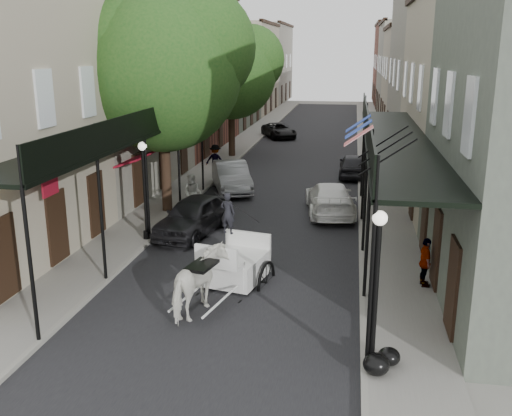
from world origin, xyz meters
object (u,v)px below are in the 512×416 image
at_px(pedestrian_walking, 192,193).
at_px(pedestrian_sidewalk_left, 215,160).
at_px(lamppost_right_near, 376,290).
at_px(tree_near, 172,64).
at_px(car_left_far, 279,130).
at_px(carriage, 242,242).
at_px(car_right_near, 330,198).
at_px(horse, 200,283).
at_px(lamppost_right_far, 364,145).
at_px(pedestrian_sidewalk_right, 425,262).
at_px(car_left_near, 194,215).
at_px(car_left_mid, 231,177).
at_px(car_right_far, 353,165).
at_px(lamppost_left, 145,189).
at_px(tree_far, 237,69).

bearing_deg(pedestrian_walking, pedestrian_sidewalk_left, 99.10).
bearing_deg(lamppost_right_near, pedestrian_walking, 121.76).
bearing_deg(pedestrian_walking, tree_near, -168.14).
distance_m(tree_near, car_left_far, 24.04).
xyz_separation_m(carriage, car_right_near, (2.46, 7.90, -0.49)).
relative_size(horse, car_left_far, 0.49).
bearing_deg(car_left_far, lamppost_right_far, -91.46).
relative_size(carriage, car_left_far, 0.70).
height_order(pedestrian_sidewalk_right, car_left_near, pedestrian_sidewalk_right).
height_order(carriage, car_left_far, carriage).
relative_size(tree_near, car_right_near, 1.98).
bearing_deg(pedestrian_sidewalk_right, carriage, 82.06).
relative_size(car_left_near, car_left_far, 1.00).
bearing_deg(pedestrian_walking, lamppost_right_far, 49.06).
xyz_separation_m(lamppost_right_near, carriage, (-3.96, 5.12, -0.86)).
bearing_deg(pedestrian_sidewalk_left, lamppost_right_near, 113.22).
height_order(lamppost_right_near, pedestrian_sidewalk_right, lamppost_right_near).
bearing_deg(lamppost_right_far, car_left_mid, -152.04).
bearing_deg(pedestrian_walking, lamppost_right_near, -54.64).
relative_size(pedestrian_walking, car_left_mid, 0.38).
height_order(pedestrian_sidewalk_left, car_right_far, pedestrian_sidewalk_left).
relative_size(pedestrian_sidewalk_left, car_right_far, 0.44).
bearing_deg(lamppost_left, pedestrian_walking, 82.02).
bearing_deg(car_right_near, pedestrian_walking, -0.77).
relative_size(car_left_near, car_right_far, 1.11).
bearing_deg(lamppost_right_far, tree_near, -136.69).
height_order(tree_near, lamppost_right_near, tree_near).
height_order(lamppost_left, pedestrian_walking, lamppost_left).
height_order(tree_near, horse, tree_near).
xyz_separation_m(pedestrian_sidewalk_left, car_left_near, (1.60, -10.33, -0.25)).
distance_m(pedestrian_sidewalk_left, car_left_mid, 3.52).
bearing_deg(pedestrian_sidewalk_left, horse, 102.46).
bearing_deg(pedestrian_walking, horse, -69.43).
xyz_separation_m(lamppost_left, pedestrian_sidewalk_right, (9.90, -2.93, -1.17)).
height_order(car_left_near, car_right_near, car_left_near).
relative_size(pedestrian_walking, pedestrian_sidewalk_left, 0.99).
bearing_deg(car_left_near, car_left_far, 101.70).
xyz_separation_m(tree_far, car_left_mid, (1.65, -9.73, -5.08)).
bearing_deg(pedestrian_sidewalk_right, horse, 106.20).
distance_m(tree_far, car_left_far, 10.75).
xyz_separation_m(carriage, car_left_far, (-2.74, 30.31, -0.58)).
xyz_separation_m(lamppost_right_far, car_right_near, (-1.50, -6.99, -1.34)).
bearing_deg(pedestrian_sidewalk_left, car_left_near, 99.04).
bearing_deg(car_right_far, lamppost_right_far, 116.44).
bearing_deg(horse, car_left_far, -74.04).
height_order(pedestrian_walking, car_right_near, pedestrian_walking).
distance_m(lamppost_left, lamppost_right_far, 14.53).
xyz_separation_m(lamppost_left, carriage, (4.24, -2.88, -0.86)).
relative_size(car_left_far, car_right_far, 1.11).
xyz_separation_m(tree_near, lamppost_right_far, (8.30, 7.82, -4.44)).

